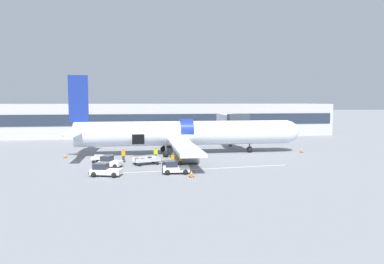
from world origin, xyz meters
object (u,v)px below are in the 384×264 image
(airplane, at_px, (183,134))
(suitcase_on_tarmac_upright, at_px, (164,165))
(baggage_cart_loading, at_px, (147,161))
(ground_crew_driver, at_px, (123,155))
(baggage_tug_rear, at_px, (110,162))
(baggage_tug_mid, at_px, (105,170))
(ground_crew_loader_b, at_px, (156,154))
(baggage_cart_queued, at_px, (103,159))
(ground_crew_loader_a, at_px, (173,160))
(ground_crew_supervisor, at_px, (180,160))
(baggage_tug_lead, at_px, (175,168))

(airplane, distance_m, suitcase_on_tarmac_upright, 10.61)
(baggage_cart_loading, relative_size, ground_crew_driver, 2.44)
(airplane, xyz_separation_m, baggage_tug_rear, (-9.83, -8.86, -2.41))
(baggage_tug_mid, distance_m, ground_crew_loader_b, 10.43)
(baggage_cart_queued, distance_m, ground_crew_loader_a, 9.89)
(baggage_cart_queued, distance_m, ground_crew_driver, 2.64)
(ground_crew_loader_b, height_order, ground_crew_supervisor, ground_crew_loader_b)
(baggage_cart_queued, bearing_deg, baggage_tug_rear, -72.79)
(suitcase_on_tarmac_upright, bearing_deg, ground_crew_driver, 141.22)
(baggage_tug_mid, height_order, ground_crew_driver, ground_crew_driver)
(baggage_tug_rear, height_order, ground_crew_supervisor, ground_crew_supervisor)
(baggage_tug_mid, height_order, baggage_cart_queued, baggage_tug_mid)
(baggage_cart_loading, relative_size, ground_crew_loader_a, 2.40)
(baggage_cart_queued, height_order, suitcase_on_tarmac_upright, baggage_cart_queued)
(ground_crew_driver, relative_size, ground_crew_supervisor, 1.07)
(baggage_cart_loading, xyz_separation_m, ground_crew_loader_a, (2.96, -2.83, 0.46))
(baggage_tug_rear, bearing_deg, ground_crew_driver, 64.88)
(airplane, relative_size, baggage_cart_queued, 9.89)
(airplane, height_order, baggage_cart_loading, airplane)
(airplane, xyz_separation_m, baggage_tug_mid, (-9.94, -13.72, -2.42))
(baggage_cart_queued, bearing_deg, baggage_cart_loading, -23.08)
(ground_crew_driver, bearing_deg, baggage_cart_loading, -33.69)
(ground_crew_loader_a, bearing_deg, baggage_cart_queued, 148.52)
(baggage_tug_rear, bearing_deg, baggage_tug_mid, -91.23)
(baggage_tug_mid, height_order, baggage_tug_rear, baggage_tug_rear)
(baggage_cart_loading, xyz_separation_m, suitcase_on_tarmac_upright, (1.99, -2.00, -0.19))
(baggage_cart_loading, bearing_deg, baggage_cart_queued, 156.92)
(baggage_tug_mid, bearing_deg, airplane, 54.09)
(baggage_tug_rear, relative_size, ground_crew_supervisor, 1.86)
(baggage_tug_rear, height_order, baggage_cart_loading, baggage_tug_rear)
(baggage_tug_lead, height_order, ground_crew_loader_b, ground_crew_loader_b)
(baggage_cart_loading, bearing_deg, baggage_tug_lead, -63.83)
(ground_crew_supervisor, bearing_deg, baggage_cart_loading, 149.48)
(baggage_tug_lead, xyz_separation_m, baggage_tug_mid, (-7.38, -0.15, -0.01))
(baggage_tug_mid, bearing_deg, suitcase_on_tarmac_upright, 32.15)
(suitcase_on_tarmac_upright, bearing_deg, baggage_cart_queued, 149.87)
(ground_crew_supervisor, bearing_deg, airplane, 81.21)
(suitcase_on_tarmac_upright, bearing_deg, airplane, 70.25)
(airplane, height_order, ground_crew_driver, airplane)
(ground_crew_driver, bearing_deg, suitcase_on_tarmac_upright, -38.78)
(baggage_tug_lead, distance_m, baggage_cart_queued, 11.75)
(baggage_cart_loading, height_order, suitcase_on_tarmac_upright, baggage_cart_loading)
(ground_crew_supervisor, bearing_deg, baggage_tug_lead, -105.72)
(baggage_tug_rear, distance_m, baggage_cart_queued, 3.71)
(baggage_tug_mid, relative_size, suitcase_on_tarmac_upright, 5.24)
(ground_crew_driver, xyz_separation_m, ground_crew_supervisor, (6.82, -4.24, -0.06))
(baggage_tug_rear, height_order, suitcase_on_tarmac_upright, baggage_tug_rear)
(baggage_tug_lead, relative_size, ground_crew_loader_a, 1.70)
(airplane, height_order, ground_crew_loader_b, airplane)
(airplane, distance_m, baggage_tug_lead, 14.01)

